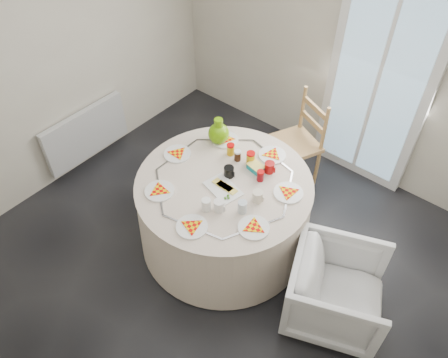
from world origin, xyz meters
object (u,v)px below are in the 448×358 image
Objects in this scene: table at (224,212)px; wooden_chair at (295,144)px; armchair at (338,287)px; green_pitcher at (219,133)px; radiator at (86,134)px.

wooden_chair is (0.03, 1.09, 0.09)m from table.
table is at bearing 66.60° from armchair.
table is at bearing -66.45° from wooden_chair.
green_pitcher reaches higher than table.
radiator is 2.21m from wooden_chair.
armchair is at bearing -30.69° from green_pitcher.
armchair is (1.14, -1.12, -0.08)m from wooden_chair.
wooden_chair is at bearing 88.65° from table.
green_pitcher is (1.47, 0.46, 0.49)m from radiator.
armchair is 2.97× the size of green_pitcher.
green_pitcher is at bearing -93.75° from wooden_chair.
radiator is 1.62m from green_pitcher.
table is at bearing 2.93° from radiator.
armchair is 1.66m from green_pitcher.
green_pitcher is (-0.37, 0.37, 0.49)m from table.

